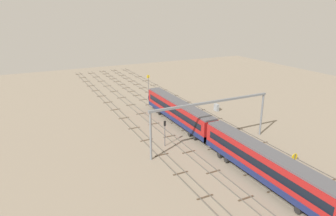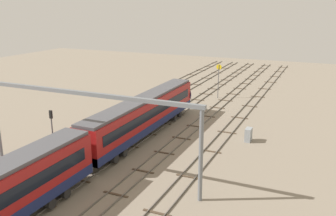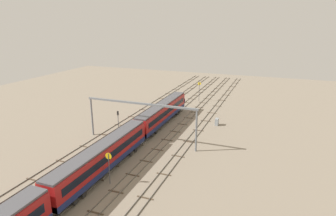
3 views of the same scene
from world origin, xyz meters
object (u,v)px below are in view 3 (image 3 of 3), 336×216
(train, at_px, (105,156))
(signal_light_trackside_departure, at_px, (118,118))
(speed_sign_mid_trackside, at_px, (109,163))
(speed_sign_near_foreground, at_px, (199,89))
(overhead_gantry, at_px, (140,111))
(relay_cabinet, at_px, (217,122))

(train, bearing_deg, signal_light_trackside_departure, 23.73)
(train, bearing_deg, speed_sign_mid_trackside, -139.08)
(speed_sign_mid_trackside, xyz_separation_m, signal_light_trackside_departure, (18.90, 9.57, -0.27))
(train, relative_size, speed_sign_near_foreground, 12.79)
(speed_sign_mid_trackside, distance_m, signal_light_trackside_departure, 21.19)
(train, xyz_separation_m, speed_sign_mid_trackside, (-2.96, -2.57, 0.66))
(speed_sign_mid_trackside, bearing_deg, overhead_gantry, 9.05)
(train, bearing_deg, overhead_gantry, -0.52)
(speed_sign_mid_trackside, xyz_separation_m, relay_cabinet, (30.63, -9.51, -2.51))
(signal_light_trackside_departure, distance_m, relay_cabinet, 22.51)
(train, relative_size, overhead_gantry, 3.26)
(train, relative_size, speed_sign_mid_trackside, 15.10)
(train, distance_m, signal_light_trackside_departure, 17.42)
(speed_sign_near_foreground, bearing_deg, signal_light_trackside_departure, 162.24)
(relay_cabinet, bearing_deg, train, 156.42)
(speed_sign_near_foreground, bearing_deg, overhead_gantry, 175.56)
(train, distance_m, overhead_gantry, 13.01)
(train, xyz_separation_m, speed_sign_near_foreground, (46.40, -2.75, 1.10))
(overhead_gantry, distance_m, speed_sign_near_foreground, 34.17)
(overhead_gantry, xyz_separation_m, signal_light_trackside_departure, (3.50, 7.12, -3.40))
(overhead_gantry, bearing_deg, train, 179.48)
(overhead_gantry, relative_size, speed_sign_near_foreground, 3.92)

